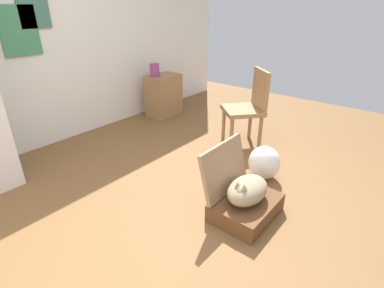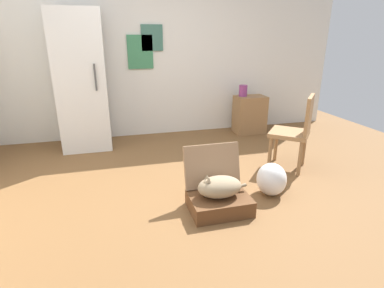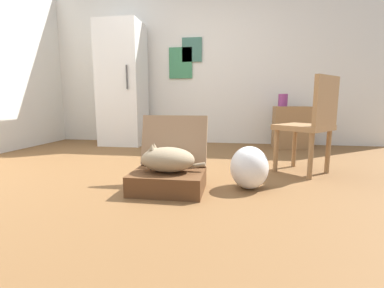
{
  "view_description": "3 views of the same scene",
  "coord_description": "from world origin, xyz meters",
  "px_view_note": "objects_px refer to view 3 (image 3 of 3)",
  "views": [
    {
      "loc": [
        -1.57,
        -1.3,
        1.6
      ],
      "look_at": [
        0.2,
        0.15,
        0.5
      ],
      "focal_mm": 27.44,
      "sensor_mm": 36.0,
      "label": 1
    },
    {
      "loc": [
        -0.67,
        -2.77,
        1.56
      ],
      "look_at": [
        0.11,
        0.12,
        0.5
      ],
      "focal_mm": 28.41,
      "sensor_mm": 36.0,
      "label": 2
    },
    {
      "loc": [
        0.73,
        -2.38,
        0.69
      ],
      "look_at": [
        0.38,
        -0.14,
        0.34
      ],
      "focal_mm": 25.05,
      "sensor_mm": 36.0,
      "label": 3
    }
  ],
  "objects_px": {
    "refrigerator": "(123,85)",
    "plastic_bag_white": "(249,168)",
    "suitcase_base": "(168,181)",
    "cat": "(167,159)",
    "vase_tall": "(283,100)",
    "side_table": "(291,127)",
    "chair": "(311,122)"
  },
  "relations": [
    {
      "from": "refrigerator",
      "to": "side_table",
      "type": "xyz_separation_m",
      "value": [
        2.64,
        0.05,
        -0.65
      ]
    },
    {
      "from": "refrigerator",
      "to": "side_table",
      "type": "distance_m",
      "value": 2.72
    },
    {
      "from": "plastic_bag_white",
      "to": "refrigerator",
      "type": "relative_size",
      "value": 0.18
    },
    {
      "from": "refrigerator",
      "to": "side_table",
      "type": "relative_size",
      "value": 3.06
    },
    {
      "from": "side_table",
      "to": "cat",
      "type": "bearing_deg",
      "value": -121.11
    },
    {
      "from": "refrigerator",
      "to": "chair",
      "type": "xyz_separation_m",
      "value": [
        2.51,
        -1.51,
        -0.46
      ]
    },
    {
      "from": "suitcase_base",
      "to": "side_table",
      "type": "xyz_separation_m",
      "value": [
        1.36,
        2.26,
        0.24
      ]
    },
    {
      "from": "cat",
      "to": "plastic_bag_white",
      "type": "height_order",
      "value": "cat"
    },
    {
      "from": "cat",
      "to": "chair",
      "type": "height_order",
      "value": "chair"
    },
    {
      "from": "suitcase_base",
      "to": "cat",
      "type": "bearing_deg",
      "value": 175.7
    },
    {
      "from": "refrigerator",
      "to": "plastic_bag_white",
      "type": "bearing_deg",
      "value": -46.87
    },
    {
      "from": "suitcase_base",
      "to": "cat",
      "type": "xyz_separation_m",
      "value": [
        -0.0,
        0.0,
        0.18
      ]
    },
    {
      "from": "suitcase_base",
      "to": "plastic_bag_white",
      "type": "relative_size",
      "value": 1.63
    },
    {
      "from": "side_table",
      "to": "suitcase_base",
      "type": "bearing_deg",
      "value": -121.02
    },
    {
      "from": "suitcase_base",
      "to": "chair",
      "type": "xyz_separation_m",
      "value": [
        1.22,
        0.7,
        0.43
      ]
    },
    {
      "from": "suitcase_base",
      "to": "cat",
      "type": "relative_size",
      "value": 1.12
    },
    {
      "from": "cat",
      "to": "vase_tall",
      "type": "height_order",
      "value": "vase_tall"
    },
    {
      "from": "side_table",
      "to": "chair",
      "type": "height_order",
      "value": "chair"
    },
    {
      "from": "plastic_bag_white",
      "to": "cat",
      "type": "bearing_deg",
      "value": -165.71
    },
    {
      "from": "side_table",
      "to": "chair",
      "type": "distance_m",
      "value": 1.57
    },
    {
      "from": "plastic_bag_white",
      "to": "chair",
      "type": "relative_size",
      "value": 0.37
    },
    {
      "from": "suitcase_base",
      "to": "cat",
      "type": "distance_m",
      "value": 0.18
    },
    {
      "from": "refrigerator",
      "to": "chair",
      "type": "relative_size",
      "value": 2.08
    },
    {
      "from": "side_table",
      "to": "vase_tall",
      "type": "bearing_deg",
      "value": 163.02
    },
    {
      "from": "suitcase_base",
      "to": "chair",
      "type": "bearing_deg",
      "value": 29.79
    },
    {
      "from": "cat",
      "to": "vase_tall",
      "type": "xyz_separation_m",
      "value": [
        1.23,
        2.29,
        0.47
      ]
    },
    {
      "from": "suitcase_base",
      "to": "refrigerator",
      "type": "distance_m",
      "value": 2.7
    },
    {
      "from": "plastic_bag_white",
      "to": "chair",
      "type": "bearing_deg",
      "value": 42.25
    },
    {
      "from": "chair",
      "to": "cat",
      "type": "bearing_deg",
      "value": -19.1
    },
    {
      "from": "cat",
      "to": "vase_tall",
      "type": "distance_m",
      "value": 2.65
    },
    {
      "from": "suitcase_base",
      "to": "refrigerator",
      "type": "bearing_deg",
      "value": 120.21
    },
    {
      "from": "plastic_bag_white",
      "to": "vase_tall",
      "type": "xyz_separation_m",
      "value": [
        0.6,
        2.13,
        0.55
      ]
    }
  ]
}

